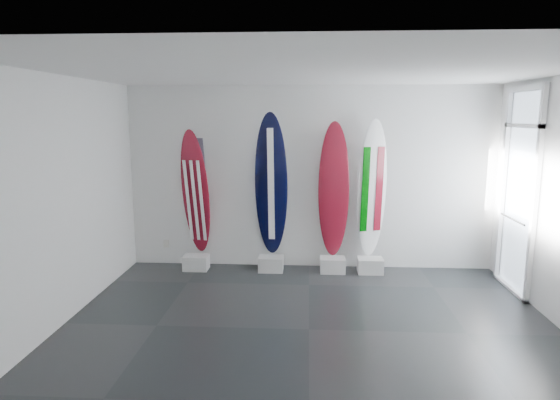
# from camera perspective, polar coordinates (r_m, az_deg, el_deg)

# --- Properties ---
(floor) EXTENTS (6.00, 6.00, 0.00)m
(floor) POSITION_cam_1_polar(r_m,az_deg,el_deg) (5.99, 3.43, -14.96)
(floor) COLOR black
(floor) RESTS_ON ground
(ceiling) EXTENTS (6.00, 6.00, 0.00)m
(ceiling) POSITION_cam_1_polar(r_m,az_deg,el_deg) (5.46, 3.77, 14.95)
(ceiling) COLOR white
(ceiling) RESTS_ON wall_back
(wall_back) EXTENTS (6.00, 0.00, 6.00)m
(wall_back) POSITION_cam_1_polar(r_m,az_deg,el_deg) (8.00, 3.54, 2.59)
(wall_back) COLOR white
(wall_back) RESTS_ON ground
(wall_front) EXTENTS (6.00, 0.00, 6.00)m
(wall_front) POSITION_cam_1_polar(r_m,az_deg,el_deg) (3.11, 3.73, -9.27)
(wall_front) COLOR white
(wall_front) RESTS_ON ground
(wall_left) EXTENTS (0.00, 5.00, 5.00)m
(wall_left) POSITION_cam_1_polar(r_m,az_deg,el_deg) (6.28, -24.95, -0.36)
(wall_left) COLOR white
(wall_left) RESTS_ON ground
(display_block_usa) EXTENTS (0.40, 0.30, 0.24)m
(display_block_usa) POSITION_cam_1_polar(r_m,az_deg,el_deg) (8.19, -9.83, -7.25)
(display_block_usa) COLOR silver
(display_block_usa) RESTS_ON floor
(surfboard_usa) EXTENTS (0.55, 0.50, 2.08)m
(surfboard_usa) POSITION_cam_1_polar(r_m,az_deg,el_deg) (8.03, -9.91, 0.85)
(surfboard_usa) COLOR maroon
(surfboard_usa) RESTS_ON display_block_usa
(display_block_navy) EXTENTS (0.40, 0.30, 0.24)m
(display_block_navy) POSITION_cam_1_polar(r_m,az_deg,el_deg) (8.01, -1.07, -7.51)
(display_block_navy) COLOR silver
(display_block_navy) RESTS_ON floor
(surfboard_navy) EXTENTS (0.55, 0.36, 2.34)m
(surfboard_navy) POSITION_cam_1_polar(r_m,az_deg,el_deg) (7.82, -1.05, 1.75)
(surfboard_navy) COLOR black
(surfboard_navy) RESTS_ON display_block_navy
(display_block_swiss) EXTENTS (0.40, 0.30, 0.24)m
(display_block_swiss) POSITION_cam_1_polar(r_m,az_deg,el_deg) (8.00, 6.21, -7.60)
(display_block_swiss) COLOR silver
(display_block_swiss) RESTS_ON floor
(surfboard_swiss) EXTENTS (0.51, 0.21, 2.20)m
(surfboard_swiss) POSITION_cam_1_polar(r_m,az_deg,el_deg) (7.82, 6.34, 1.16)
(surfboard_swiss) COLOR maroon
(surfboard_swiss) RESTS_ON display_block_swiss
(display_block_italy) EXTENTS (0.40, 0.30, 0.24)m
(display_block_italy) POSITION_cam_1_polar(r_m,az_deg,el_deg) (8.05, 10.56, -7.59)
(display_block_italy) COLOR silver
(display_block_italy) RESTS_ON floor
(surfboard_italy) EXTENTS (0.54, 0.34, 2.23)m
(surfboard_italy) POSITION_cam_1_polar(r_m,az_deg,el_deg) (7.87, 10.76, 1.24)
(surfboard_italy) COLOR white
(surfboard_italy) RESTS_ON display_block_italy
(wall_outlet) EXTENTS (0.09, 0.02, 0.13)m
(wall_outlet) POSITION_cam_1_polar(r_m,az_deg,el_deg) (8.56, -13.25, -5.03)
(wall_outlet) COLOR silver
(wall_outlet) RESTS_ON wall_back
(glass_door) EXTENTS (0.12, 1.16, 2.85)m
(glass_door) POSITION_cam_1_polar(r_m,az_deg,el_deg) (7.68, 26.30, 0.70)
(glass_door) COLOR white
(glass_door) RESTS_ON floor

